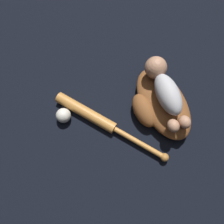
% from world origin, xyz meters
% --- Properties ---
extents(ground_plane, '(6.00, 6.00, 0.00)m').
position_xyz_m(ground_plane, '(0.00, 0.00, 0.00)').
color(ground_plane, black).
extents(baseball_glove, '(0.41, 0.29, 0.09)m').
position_xyz_m(baseball_glove, '(-0.05, 0.00, 0.05)').
color(baseball_glove, brown).
rests_on(baseball_glove, ground).
extents(baby_figure, '(0.34, 0.18, 0.10)m').
position_xyz_m(baby_figure, '(-0.02, -0.02, 0.14)').
color(baby_figure, '#B2B2B7').
rests_on(baby_figure, baseball_glove).
extents(baseball_bat, '(0.54, 0.28, 0.05)m').
position_xyz_m(baseball_bat, '(0.06, 0.28, 0.03)').
color(baseball_bat, '#C6843D').
rests_on(baseball_bat, ground).
extents(baseball, '(0.07, 0.07, 0.07)m').
position_xyz_m(baseball, '(0.16, 0.40, 0.03)').
color(baseball, silver).
rests_on(baseball, ground).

